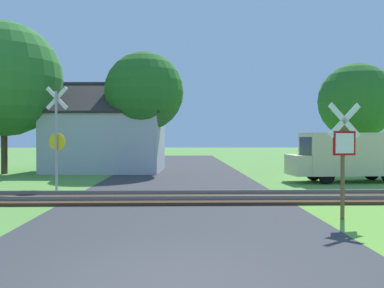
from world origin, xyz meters
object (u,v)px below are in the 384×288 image
object	(u,v)px
mail_truck	(347,155)
stop_sign_near	(343,152)
crossing_sign_far	(57,134)
tree_far	(357,101)
tree_center	(144,92)
tree_left	(4,79)
house	(107,139)

from	to	relation	value
mail_truck	stop_sign_near	bearing A→B (deg)	154.66
crossing_sign_far	tree_far	distance (m)	17.80
stop_sign_near	tree_center	xyz separation A→B (m)	(-6.13, 14.19, 2.97)
tree_far	tree_left	bearing A→B (deg)	-176.78
house	tree_center	bearing A→B (deg)	-26.95
house	mail_truck	world-z (taller)	house
house	tree_far	size ratio (longest dim) A/B	1.11
tree_center	tree_far	distance (m)	12.60
tree_center	tree_far	size ratio (longest dim) A/B	1.08
tree_center	house	bearing A→B (deg)	150.64
crossing_sign_far	tree_left	size ratio (longest dim) A/B	0.46
tree_center	tree_far	xyz separation A→B (m)	(12.57, 0.59, -0.48)
stop_sign_near	tree_center	size ratio (longest dim) A/B	0.42
mail_truck	tree_center	bearing A→B (deg)	57.25
crossing_sign_far	mail_truck	xyz separation A→B (m)	(12.14, 3.28, -0.92)
stop_sign_near	house	distance (m)	17.68
stop_sign_near	crossing_sign_far	distance (m)	10.24
house	mail_truck	distance (m)	13.77
mail_truck	house	bearing A→B (deg)	57.22
tree_center	mail_truck	world-z (taller)	tree_center
crossing_sign_far	tree_far	size ratio (longest dim) A/B	0.61
tree_far	tree_center	bearing A→B (deg)	-177.29
tree_far	mail_truck	world-z (taller)	tree_far
crossing_sign_far	tree_far	bearing A→B (deg)	43.50
stop_sign_near	house	bearing A→B (deg)	-72.04
tree_left	mail_truck	world-z (taller)	tree_left
stop_sign_near	mail_truck	distance (m)	9.48
tree_far	mail_truck	distance (m)	7.28
stop_sign_near	mail_truck	bearing A→B (deg)	-122.51
tree_left	mail_truck	xyz separation A→B (m)	(17.40, -4.84, -4.04)
house	crossing_sign_far	bearing A→B (deg)	-88.37
tree_center	mail_truck	xyz separation A→B (m)	(9.65, -5.39, -3.41)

